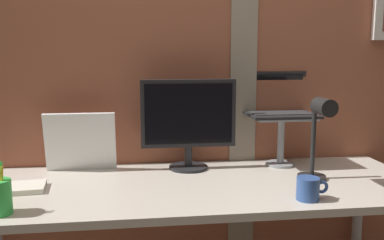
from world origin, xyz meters
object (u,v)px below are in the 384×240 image
object	(u,v)px
monitor	(188,118)
laptop	(277,103)
whiteboard_panel	(80,142)
coffee_mug	(309,189)
desk_lamp	(319,130)

from	to	relation	value
monitor	laptop	bearing A→B (deg)	8.81
monitor	laptop	world-z (taller)	laptop
whiteboard_panel	coffee_mug	world-z (taller)	whiteboard_panel
laptop	desk_lamp	bearing A→B (deg)	-80.34
monitor	laptop	size ratio (longest dim) A/B	1.37
laptop	whiteboard_panel	xyz separation A→B (m)	(-0.93, -0.04, -0.16)
whiteboard_panel	laptop	bearing A→B (deg)	2.60
desk_lamp	monitor	bearing A→B (deg)	150.76
monitor	desk_lamp	xyz separation A→B (m)	(0.50, -0.28, -0.02)
coffee_mug	desk_lamp	bearing A→B (deg)	58.90
coffee_mug	laptop	bearing A→B (deg)	83.91
monitor	whiteboard_panel	size ratio (longest dim) A/B	1.38
whiteboard_panel	coffee_mug	distance (m)	1.01
monitor	coffee_mug	size ratio (longest dim) A/B	3.61
desk_lamp	coffee_mug	bearing A→B (deg)	-121.10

